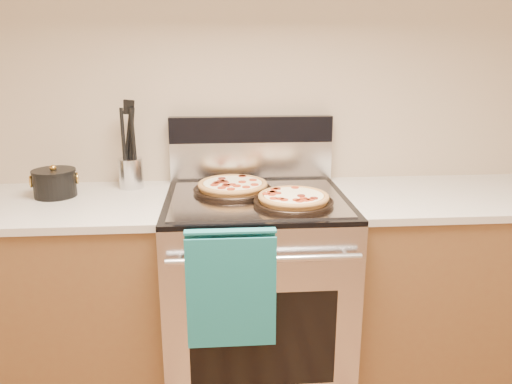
{
  "coord_description": "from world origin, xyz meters",
  "views": [
    {
      "loc": [
        -0.16,
        -0.35,
        1.51
      ],
      "look_at": [
        -0.01,
        1.55,
        0.97
      ],
      "focal_mm": 35.0,
      "sensor_mm": 36.0,
      "label": 1
    }
  ],
  "objects": [
    {
      "name": "pepperoni_pizza_back",
      "position": [
        -0.1,
        1.72,
        0.95
      ],
      "size": [
        0.42,
        0.42,
        0.04
      ],
      "primitive_type": null,
      "rotation": [
        0.0,
        0.0,
        0.31
      ],
      "color": "#A56632",
      "rests_on": "foil_sheet"
    },
    {
      "name": "cabinet_left",
      "position": [
        -0.88,
        1.68,
        0.44
      ],
      "size": [
        1.0,
        0.62,
        0.88
      ],
      "primitive_type": "cube",
      "color": "brown",
      "rests_on": "ground"
    },
    {
      "name": "oven_handle",
      "position": [
        0.0,
        1.27,
        0.8
      ],
      "size": [
        0.7,
        0.03,
        0.03
      ],
      "primitive_type": "cylinder",
      "rotation": [
        0.0,
        1.57,
        0.0
      ],
      "color": "silver",
      "rests_on": "range_body"
    },
    {
      "name": "cabinet_right",
      "position": [
        0.88,
        1.68,
        0.44
      ],
      "size": [
        1.0,
        0.62,
        0.88
      ],
      "primitive_type": "cube",
      "color": "brown",
      "rests_on": "ground"
    },
    {
      "name": "dish_towel",
      "position": [
        -0.12,
        1.27,
        0.7
      ],
      "size": [
        0.32,
        0.05,
        0.42
      ],
      "primitive_type": null,
      "color": "#166072",
      "rests_on": "oven_handle"
    },
    {
      "name": "saucepan",
      "position": [
        -0.85,
        1.77,
        0.96
      ],
      "size": [
        0.21,
        0.21,
        0.11
      ],
      "primitive_type": "cylinder",
      "rotation": [
        0.0,
        0.0,
        0.25
      ],
      "color": "black",
      "rests_on": "countertop_left"
    },
    {
      "name": "range_body",
      "position": [
        0.0,
        1.65,
        0.45
      ],
      "size": [
        0.76,
        0.68,
        0.9
      ],
      "primitive_type": "cube",
      "color": "#B7B7BC",
      "rests_on": "ground"
    },
    {
      "name": "wall_back",
      "position": [
        0.0,
        2.0,
        1.35
      ],
      "size": [
        4.0,
        0.0,
        4.0
      ],
      "primitive_type": "plane",
      "rotation": [
        1.57,
        0.0,
        0.0
      ],
      "color": "tan",
      "rests_on": "ground"
    },
    {
      "name": "cooktop",
      "position": [
        0.0,
        1.65,
        0.91
      ],
      "size": [
        0.76,
        0.68,
        0.02
      ],
      "primitive_type": "cube",
      "color": "black",
      "rests_on": "range_body"
    },
    {
      "name": "countertop_right",
      "position": [
        0.88,
        1.68,
        0.9
      ],
      "size": [
        1.02,
        0.64,
        0.03
      ],
      "primitive_type": "cube",
      "color": "beige",
      "rests_on": "cabinet_right"
    },
    {
      "name": "oven_window",
      "position": [
        0.0,
        1.31,
        0.45
      ],
      "size": [
        0.56,
        0.01,
        0.4
      ],
      "primitive_type": "cube",
      "color": "black",
      "rests_on": "range_body"
    },
    {
      "name": "backsplash_upper",
      "position": [
        0.0,
        1.96,
        1.16
      ],
      "size": [
        0.76,
        0.06,
        0.12
      ],
      "primitive_type": "cube",
      "color": "black",
      "rests_on": "backsplash_lower"
    },
    {
      "name": "backsplash_lower",
      "position": [
        0.0,
        1.96,
        1.01
      ],
      "size": [
        0.76,
        0.06,
        0.18
      ],
      "primitive_type": "cube",
      "color": "silver",
      "rests_on": "cooktop"
    },
    {
      "name": "utensil_crock",
      "position": [
        -0.55,
        1.88,
        0.98
      ],
      "size": [
        0.11,
        0.11,
        0.14
      ],
      "primitive_type": "cylinder",
      "rotation": [
        0.0,
        0.0,
        -0.01
      ],
      "color": "silver",
      "rests_on": "countertop_left"
    },
    {
      "name": "foil_sheet",
      "position": [
        0.0,
        1.62,
        0.92
      ],
      "size": [
        0.7,
        0.55,
        0.01
      ],
      "primitive_type": "cube",
      "color": "gray",
      "rests_on": "cooktop"
    },
    {
      "name": "pepperoni_pizza_front",
      "position": [
        0.14,
        1.52,
        0.95
      ],
      "size": [
        0.35,
        0.35,
        0.04
      ],
      "primitive_type": null,
      "rotation": [
        0.0,
        0.0,
        -0.11
      ],
      "color": "#A56632",
      "rests_on": "foil_sheet"
    },
    {
      "name": "countertop_left",
      "position": [
        -0.88,
        1.68,
        0.9
      ],
      "size": [
        1.02,
        0.64,
        0.03
      ],
      "primitive_type": "cube",
      "color": "beige",
      "rests_on": "cabinet_left"
    }
  ]
}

